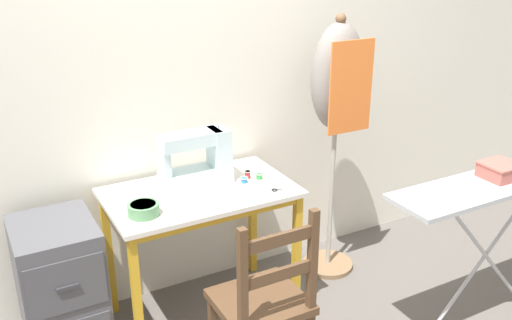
% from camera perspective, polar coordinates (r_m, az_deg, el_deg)
% --- Properties ---
extents(wall_back, '(10.00, 0.05, 2.55)m').
position_cam_1_polar(wall_back, '(3.14, -8.60, 7.95)').
color(wall_back, silver).
rests_on(wall_back, ground_plane).
extents(sewing_table, '(0.98, 0.59, 0.76)m').
position_cam_1_polar(sewing_table, '(3.02, -5.47, -4.92)').
color(sewing_table, silver).
rests_on(sewing_table, ground_plane).
extents(sewing_machine, '(0.39, 0.17, 0.32)m').
position_cam_1_polar(sewing_machine, '(3.02, -5.72, 0.05)').
color(sewing_machine, silver).
rests_on(sewing_machine, sewing_table).
extents(fabric_bowl, '(0.15, 0.15, 0.06)m').
position_cam_1_polar(fabric_bowl, '(2.76, -11.19, -4.83)').
color(fabric_bowl, '#56895B').
rests_on(fabric_bowl, sewing_table).
extents(scissors, '(0.12, 0.07, 0.01)m').
position_cam_1_polar(scissors, '(2.98, 2.32, -2.99)').
color(scissors, silver).
rests_on(scissors, sewing_table).
extents(thread_spool_near_machine, '(0.04, 0.04, 0.03)m').
position_cam_1_polar(thread_spool_near_machine, '(3.06, -1.19, -2.05)').
color(thread_spool_near_machine, '#2875C1').
rests_on(thread_spool_near_machine, sewing_table).
extents(thread_spool_mid_table, '(0.04, 0.04, 0.04)m').
position_cam_1_polar(thread_spool_mid_table, '(3.11, -0.84, -1.49)').
color(thread_spool_mid_table, red).
rests_on(thread_spool_mid_table, sewing_table).
extents(thread_spool_far_edge, '(0.04, 0.04, 0.03)m').
position_cam_1_polar(thread_spool_far_edge, '(3.10, 0.31, -1.65)').
color(thread_spool_far_edge, green).
rests_on(thread_spool_far_edge, sewing_table).
extents(wooden_chair, '(0.40, 0.38, 0.94)m').
position_cam_1_polar(wooden_chair, '(2.66, 0.74, -14.22)').
color(wooden_chair, '#513823').
rests_on(wooden_chair, ground_plane).
extents(filing_cabinet, '(0.38, 0.47, 0.73)m').
position_cam_1_polar(filing_cabinet, '(3.04, -18.87, -12.30)').
color(filing_cabinet, '#4C4C51').
rests_on(filing_cabinet, ground_plane).
extents(dress_form, '(0.34, 0.32, 1.61)m').
position_cam_1_polar(dress_form, '(3.32, 8.14, 6.90)').
color(dress_form, '#846647').
rests_on(dress_form, ground_plane).
extents(ironing_board, '(1.25, 0.31, 0.86)m').
position_cam_1_polar(ironing_board, '(3.15, 22.94, -2.70)').
color(ironing_board, '#ADB2B7').
rests_on(ironing_board, ground_plane).
extents(storage_box, '(0.18, 0.17, 0.08)m').
position_cam_1_polar(storage_box, '(3.15, 23.21, -0.98)').
color(storage_box, '#AD564C').
rests_on(storage_box, ironing_board).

